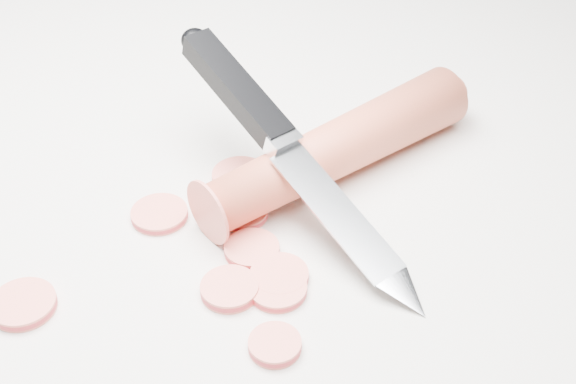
# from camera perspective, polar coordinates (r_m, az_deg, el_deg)

# --- Properties ---
(ground) EXTENTS (2.40, 2.40, 0.00)m
(ground) POSITION_cam_1_polar(r_m,az_deg,el_deg) (0.54, -5.34, -0.07)
(ground) COLOR silver
(ground) RESTS_ON ground
(carrot) EXTENTS (0.15, 0.20, 0.04)m
(carrot) POSITION_cam_1_polar(r_m,az_deg,el_deg) (0.54, 3.57, 3.13)
(carrot) COLOR #CF4F34
(carrot) RESTS_ON ground
(carrot_slice_0) EXTENTS (0.04, 0.04, 0.01)m
(carrot_slice_0) POSITION_cam_1_polar(r_m,az_deg,el_deg) (0.53, -9.13, -1.57)
(carrot_slice_0) COLOR #F16959
(carrot_slice_0) RESTS_ON ground
(carrot_slice_1) EXTENTS (0.03, 0.03, 0.01)m
(carrot_slice_1) POSITION_cam_1_polar(r_m,az_deg,el_deg) (0.52, -3.26, -1.49)
(carrot_slice_1) COLOR #F16959
(carrot_slice_1) RESTS_ON ground
(carrot_slice_2) EXTENTS (0.03, 0.03, 0.01)m
(carrot_slice_2) POSITION_cam_1_polar(r_m,az_deg,el_deg) (0.50, -2.59, -4.10)
(carrot_slice_2) COLOR #F16959
(carrot_slice_2) RESTS_ON ground
(carrot_slice_3) EXTENTS (0.03, 0.03, 0.01)m
(carrot_slice_3) POSITION_cam_1_polar(r_m,az_deg,el_deg) (0.44, -0.94, -10.82)
(carrot_slice_3) COLOR #F16959
(carrot_slice_3) RESTS_ON ground
(carrot_slice_4) EXTENTS (0.03, 0.03, 0.01)m
(carrot_slice_4) POSITION_cam_1_polar(r_m,az_deg,el_deg) (0.47, -4.17, -6.90)
(carrot_slice_4) COLOR #F16959
(carrot_slice_4) RESTS_ON ground
(carrot_slice_5) EXTENTS (0.04, 0.04, 0.01)m
(carrot_slice_5) POSITION_cam_1_polar(r_m,az_deg,el_deg) (0.55, -3.44, 1.16)
(carrot_slice_5) COLOR #F16959
(carrot_slice_5) RESTS_ON ground
(carrot_slice_6) EXTENTS (0.03, 0.03, 0.01)m
(carrot_slice_6) POSITION_cam_1_polar(r_m,az_deg,el_deg) (0.48, -0.62, -5.97)
(carrot_slice_6) COLOR #F16959
(carrot_slice_6) RESTS_ON ground
(carrot_slice_7) EXTENTS (0.03, 0.03, 0.01)m
(carrot_slice_7) POSITION_cam_1_polar(r_m,az_deg,el_deg) (0.47, -0.75, -6.90)
(carrot_slice_7) COLOR #F16959
(carrot_slice_7) RESTS_ON ground
(carrot_slice_8) EXTENTS (0.04, 0.04, 0.01)m
(carrot_slice_8) POSITION_cam_1_polar(r_m,az_deg,el_deg) (0.49, -18.31, -7.59)
(carrot_slice_8) COLOR #F16959
(carrot_slice_8) RESTS_ON ground
(kitchen_knife) EXTENTS (0.22, 0.16, 0.09)m
(kitchen_knife) POSITION_cam_1_polar(r_m,az_deg,el_deg) (0.50, 0.64, 2.62)
(kitchen_knife) COLOR silver
(kitchen_knife) RESTS_ON ground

